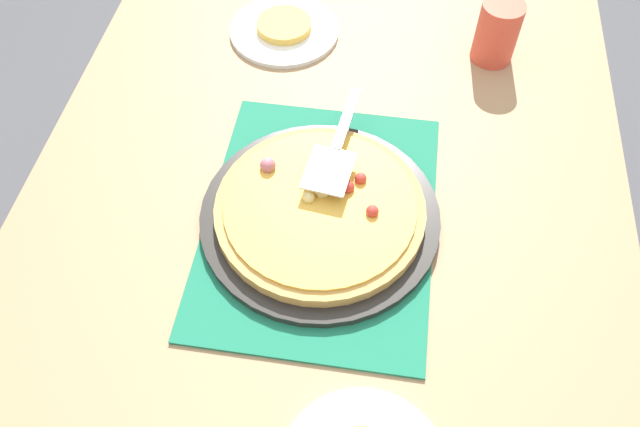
{
  "coord_description": "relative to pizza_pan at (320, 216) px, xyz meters",
  "views": [
    {
      "loc": [
        -0.56,
        -0.08,
        1.58
      ],
      "look_at": [
        0.0,
        0.0,
        0.77
      ],
      "focal_mm": 35.14,
      "sensor_mm": 36.0,
      "label": 1
    }
  ],
  "objects": [
    {
      "name": "ground_plane",
      "position": [
        0.0,
        0.0,
        -0.76
      ],
      "size": [
        8.0,
        8.0,
        0.0
      ],
      "primitive_type": "plane",
      "color": "#4C4C51"
    },
    {
      "name": "dining_table",
      "position": [
        0.0,
        0.0,
        -0.12
      ],
      "size": [
        1.4,
        1.0,
        0.75
      ],
      "color": "#9E7A56",
      "rests_on": "ground_plane"
    },
    {
      "name": "placemat",
      "position": [
        0.0,
        0.0,
        -0.01
      ],
      "size": [
        0.48,
        0.36,
        0.01
      ],
      "primitive_type": "cube",
      "color": "#196B4C",
      "rests_on": "dining_table"
    },
    {
      "name": "pizza_pan",
      "position": [
        0.0,
        0.0,
        0.0
      ],
      "size": [
        0.38,
        0.38,
        0.01
      ],
      "primitive_type": "cylinder",
      "color": "black",
      "rests_on": "placemat"
    },
    {
      "name": "pizza",
      "position": [
        0.0,
        0.0,
        0.02
      ],
      "size": [
        0.33,
        0.33,
        0.05
      ],
      "color": "tan",
      "rests_on": "pizza_pan"
    },
    {
      "name": "plate_far_right",
      "position": [
        0.45,
        0.14,
        -0.01
      ],
      "size": [
        0.22,
        0.22,
        0.01
      ],
      "primitive_type": "cylinder",
      "color": "white",
      "rests_on": "dining_table"
    },
    {
      "name": "served_slice_right",
      "position": [
        0.45,
        0.14,
        0.01
      ],
      "size": [
        0.11,
        0.11,
        0.02
      ],
      "primitive_type": "cylinder",
      "color": "#EAB747",
      "rests_on": "plate_far_right"
    },
    {
      "name": "cup_near",
      "position": [
        0.44,
        -0.27,
        0.05
      ],
      "size": [
        0.08,
        0.08,
        0.12
      ],
      "primitive_type": "cylinder",
      "color": "#E04C38",
      "rests_on": "dining_table"
    },
    {
      "name": "pizza_server",
      "position": [
        0.1,
        -0.01,
        0.05
      ],
      "size": [
        0.23,
        0.08,
        0.01
      ],
      "color": "silver",
      "rests_on": "pizza"
    }
  ]
}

